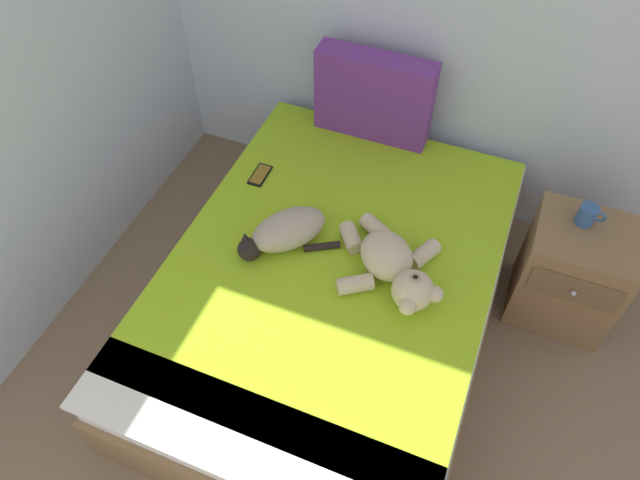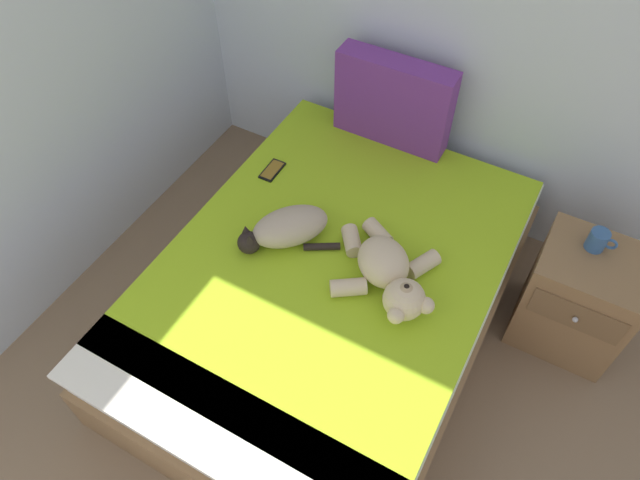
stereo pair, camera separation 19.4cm
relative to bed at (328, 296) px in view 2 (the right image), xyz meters
The scene contains 8 objects.
wall_back 1.59m from the bed, 57.42° to the left, with size 4.03×0.06×2.43m, color silver.
bed is the anchor object (origin of this frame).
patterned_cushion 1.00m from the bed, 97.85° to the left, with size 0.58×0.13×0.45m.
cat 0.39m from the bed, behind, with size 0.41×0.39×0.15m.
teddy_bear 0.42m from the bed, ahead, with size 0.52×0.48×0.18m.
cell_phone 0.68m from the bed, 144.46° to the left, with size 0.07×0.15×0.01m.
nightstand 1.12m from the bed, 27.03° to the left, with size 0.45×0.42×0.56m.
mug 1.17m from the bed, 30.67° to the left, with size 0.12×0.08×0.09m.
Camera 2 is at (1.96, 1.39, 2.46)m, focal length 32.57 mm.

